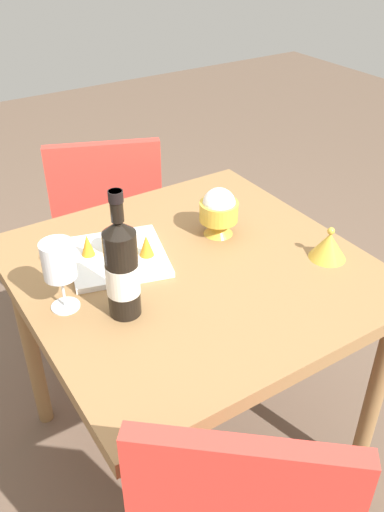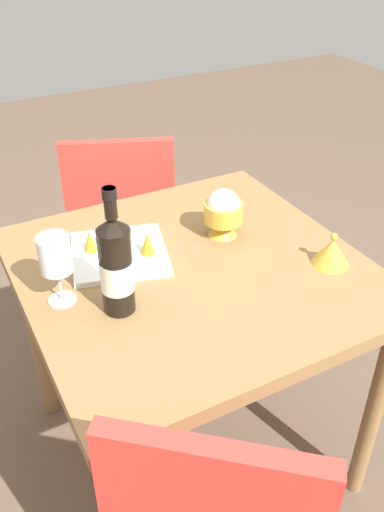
% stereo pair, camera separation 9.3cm
% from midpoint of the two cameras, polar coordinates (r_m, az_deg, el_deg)
% --- Properties ---
extents(ground_plane, '(8.00, 8.00, 0.00)m').
position_cam_midpoint_polar(ground_plane, '(1.95, 1.45, -19.20)').
color(ground_plane, brown).
extents(dining_table, '(0.87, 0.87, 0.74)m').
position_cam_midpoint_polar(dining_table, '(1.48, 1.80, -3.87)').
color(dining_table, olive).
rests_on(dining_table, ground_plane).
extents(chair_by_wall, '(0.52, 0.52, 0.85)m').
position_cam_midpoint_polar(chair_by_wall, '(2.12, -6.10, 4.63)').
color(chair_by_wall, red).
rests_on(chair_by_wall, ground_plane).
extents(wine_bottle, '(0.08, 0.08, 0.32)m').
position_cam_midpoint_polar(wine_bottle, '(1.22, -5.83, -1.04)').
color(wine_bottle, black).
rests_on(wine_bottle, dining_table).
extents(wine_glass, '(0.08, 0.08, 0.18)m').
position_cam_midpoint_polar(wine_glass, '(1.26, -12.16, -0.05)').
color(wine_glass, white).
rests_on(wine_glass, dining_table).
extents(rice_bowl, '(0.11, 0.11, 0.14)m').
position_cam_midpoint_polar(rice_bowl, '(1.53, 5.07, 4.60)').
color(rice_bowl, gold).
rests_on(rice_bowl, dining_table).
extents(rice_bowl_lid, '(0.10, 0.10, 0.09)m').
position_cam_midpoint_polar(rice_bowl_lid, '(1.47, 16.23, 0.42)').
color(rice_bowl_lid, gold).
rests_on(rice_bowl_lid, dining_table).
extents(serving_plate, '(0.31, 0.31, 0.02)m').
position_cam_midpoint_polar(serving_plate, '(1.47, -5.85, 0.22)').
color(serving_plate, white).
rests_on(serving_plate, dining_table).
extents(broccoli_floret, '(0.07, 0.07, 0.09)m').
position_cam_midpoint_polar(broccoli_floret, '(1.44, -5.87, 2.27)').
color(broccoli_floret, '#729E4C').
rests_on(broccoli_floret, serving_plate).
extents(carrot_garnish_left, '(0.04, 0.04, 0.06)m').
position_cam_midpoint_polar(carrot_garnish_left, '(1.46, -8.89, 1.58)').
color(carrot_garnish_left, orange).
rests_on(carrot_garnish_left, serving_plate).
extents(carrot_garnish_right, '(0.04, 0.04, 0.06)m').
position_cam_midpoint_polar(carrot_garnish_right, '(1.44, -2.85, 1.29)').
color(carrot_garnish_right, orange).
rests_on(carrot_garnish_right, serving_plate).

